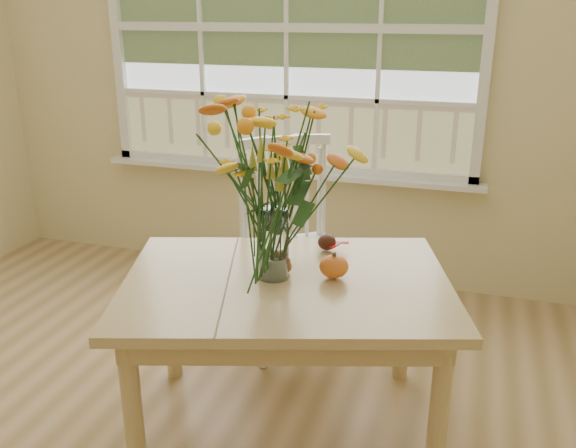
% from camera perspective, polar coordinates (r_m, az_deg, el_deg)
% --- Properties ---
extents(wall_back, '(4.00, 0.02, 2.70)m').
position_cam_1_polar(wall_back, '(3.77, 0.03, 14.88)').
color(wall_back, beige).
rests_on(wall_back, floor).
extents(window, '(2.42, 0.12, 1.74)m').
position_cam_1_polar(window, '(3.72, -0.15, 17.62)').
color(window, silver).
rests_on(window, wall_back).
extents(dining_table, '(1.46, 1.22, 0.67)m').
position_cam_1_polar(dining_table, '(2.40, -0.14, -7.15)').
color(dining_table, tan).
rests_on(dining_table, floor).
extents(windsor_chair, '(0.65, 0.65, 1.04)m').
position_cam_1_polar(windsor_chair, '(3.09, 0.13, -0.97)').
color(windsor_chair, white).
rests_on(windsor_chair, floor).
extents(flower_vase, '(0.57, 0.57, 0.68)m').
position_cam_1_polar(flower_vase, '(2.25, -1.44, 4.56)').
color(flower_vase, white).
rests_on(flower_vase, dining_table).
extents(pumpkin, '(0.11, 0.11, 0.09)m').
position_cam_1_polar(pumpkin, '(2.36, 4.32, -4.09)').
color(pumpkin, '#CC5618').
rests_on(pumpkin, dining_table).
extents(turkey_figurine, '(0.08, 0.06, 0.10)m').
position_cam_1_polar(turkey_figurine, '(2.38, -0.56, -3.97)').
color(turkey_figurine, '#CCB78C').
rests_on(turkey_figurine, dining_table).
extents(dark_gourd, '(0.13, 0.12, 0.07)m').
position_cam_1_polar(dark_gourd, '(2.63, 3.66, -1.78)').
color(dark_gourd, '#38160F').
rests_on(dark_gourd, dining_table).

